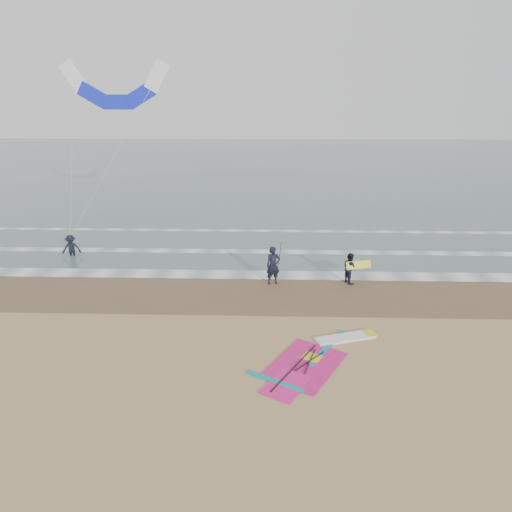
{
  "coord_description": "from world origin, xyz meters",
  "views": [
    {
      "loc": [
        0.43,
        -14.02,
        8.9
      ],
      "look_at": [
        -0.15,
        5.0,
        2.2
      ],
      "focal_mm": 32.0,
      "sensor_mm": 36.0,
      "label": 1
    }
  ],
  "objects_px": {
    "person_wading": "(71,243)",
    "surf_kite": "(116,90)",
    "windsurf_rig": "(318,357)",
    "person_standing": "(273,266)",
    "person_walking": "(350,268)"
  },
  "relations": [
    {
      "from": "person_standing",
      "to": "person_walking",
      "type": "height_order",
      "value": "person_standing"
    },
    {
      "from": "person_standing",
      "to": "person_wading",
      "type": "distance_m",
      "value": 12.36
    },
    {
      "from": "windsurf_rig",
      "to": "person_walking",
      "type": "relative_size",
      "value": 3.22
    },
    {
      "from": "person_wading",
      "to": "surf_kite",
      "type": "relative_size",
      "value": 0.17
    },
    {
      "from": "person_standing",
      "to": "windsurf_rig",
      "type": "bearing_deg",
      "value": -94.38
    },
    {
      "from": "person_standing",
      "to": "person_wading",
      "type": "relative_size",
      "value": 1.18
    },
    {
      "from": "windsurf_rig",
      "to": "person_wading",
      "type": "relative_size",
      "value": 3.05
    },
    {
      "from": "windsurf_rig",
      "to": "person_standing",
      "type": "bearing_deg",
      "value": 102.94
    },
    {
      "from": "windsurf_rig",
      "to": "person_standing",
      "type": "distance_m",
      "value": 7.08
    },
    {
      "from": "person_standing",
      "to": "person_walking",
      "type": "distance_m",
      "value": 3.85
    },
    {
      "from": "person_walking",
      "to": "surf_kite",
      "type": "height_order",
      "value": "surf_kite"
    },
    {
      "from": "person_standing",
      "to": "surf_kite",
      "type": "relative_size",
      "value": 0.2
    },
    {
      "from": "windsurf_rig",
      "to": "surf_kite",
      "type": "height_order",
      "value": "surf_kite"
    },
    {
      "from": "windsurf_rig",
      "to": "surf_kite",
      "type": "bearing_deg",
      "value": 126.89
    },
    {
      "from": "windsurf_rig",
      "to": "person_walking",
      "type": "xyz_separation_m",
      "value": [
        2.26,
        7.13,
        0.75
      ]
    }
  ]
}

